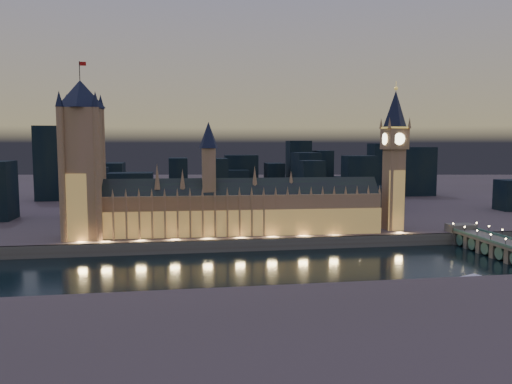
{
  "coord_description": "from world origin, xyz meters",
  "views": [
    {
      "loc": [
        -47.79,
        -281.52,
        71.64
      ],
      "look_at": [
        5.0,
        55.0,
        38.0
      ],
      "focal_mm": 35.0,
      "sensor_mm": 36.0,
      "label": 1
    }
  ],
  "objects": [
    {
      "name": "palace_of_westminster",
      "position": [
        -7.71,
        61.75,
        26.37
      ],
      "size": [
        202.0,
        27.57,
        78.0
      ],
      "color": "olive",
      "rests_on": "north_bank"
    },
    {
      "name": "city_backdrop",
      "position": [
        31.76,
        246.17,
        31.25
      ],
      "size": [
        492.44,
        215.63,
        82.2
      ],
      "color": "black",
      "rests_on": "north_bank"
    },
    {
      "name": "embankment_wall",
      "position": [
        0.0,
        41.0,
        4.0
      ],
      "size": [
        2000.0,
        2.5,
        8.0
      ],
      "primitive_type": "cube",
      "color": "#4F4940",
      "rests_on": "ground"
    },
    {
      "name": "elizabeth_tower",
      "position": [
        108.0,
        61.92,
        67.96
      ],
      "size": [
        18.0,
        18.0,
        107.6
      ],
      "color": "olive",
      "rests_on": "north_bank"
    },
    {
      "name": "westminster_bridge",
      "position": [
        152.47,
        -3.45,
        5.99
      ],
      "size": [
        18.95,
        113.0,
        15.9
      ],
      "color": "#4F4940",
      "rests_on": "ground"
    },
    {
      "name": "north_bank",
      "position": [
        0.0,
        520.0,
        4.0
      ],
      "size": [
        2000.0,
        960.0,
        8.0
      ],
      "primitive_type": "cube",
      "color": "#3E3732",
      "rests_on": "ground"
    },
    {
      "name": "ground_plane",
      "position": [
        0.0,
        0.0,
        0.0
      ],
      "size": [
        2000.0,
        2000.0,
        0.0
      ],
      "primitive_type": "plane",
      "color": "black",
      "rests_on": "ground"
    },
    {
      "name": "river_boat",
      "position": [
        92.47,
        -58.0,
        1.56
      ],
      "size": [
        45.89,
        27.11,
        4.5
      ],
      "color": "#4F4940",
      "rests_on": "ground"
    },
    {
      "name": "victoria_tower",
      "position": [
        -110.0,
        61.92,
        65.62
      ],
      "size": [
        31.68,
        31.68,
        116.32
      ],
      "color": "olive",
      "rests_on": "north_bank"
    }
  ]
}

